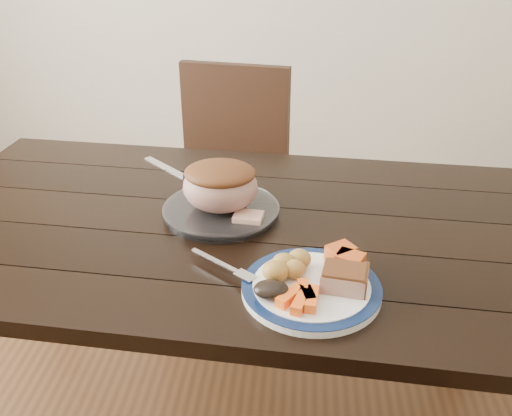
# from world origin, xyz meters

# --- Properties ---
(dining_table) EXTENTS (1.66, 1.02, 0.75)m
(dining_table) POSITION_xyz_m (-0.00, 0.00, 0.66)
(dining_table) COLOR black
(dining_table) RESTS_ON ground
(chair_far) EXTENTS (0.48, 0.49, 0.93)m
(chair_far) POSITION_xyz_m (-0.09, 0.74, 0.52)
(chair_far) COLOR black
(chair_far) RESTS_ON ground
(dinner_plate) EXTENTS (0.29, 0.29, 0.02)m
(dinner_plate) POSITION_xyz_m (0.21, -0.28, 0.76)
(dinner_plate) COLOR white
(dinner_plate) RESTS_ON dining_table
(plate_rim) EXTENTS (0.29, 0.29, 0.02)m
(plate_rim) POSITION_xyz_m (0.21, -0.28, 0.77)
(plate_rim) COLOR #0D1D42
(plate_rim) RESTS_ON dinner_plate
(serving_platter) EXTENTS (0.29, 0.29, 0.02)m
(serving_platter) POSITION_xyz_m (-0.01, 0.03, 0.76)
(serving_platter) COLOR white
(serving_platter) RESTS_ON dining_table
(pork_slice) EXTENTS (0.10, 0.08, 0.04)m
(pork_slice) POSITION_xyz_m (0.28, -0.29, 0.79)
(pork_slice) COLOR tan
(pork_slice) RESTS_ON dinner_plate
(roasted_potatoes) EXTENTS (0.10, 0.10, 0.05)m
(roasted_potatoes) POSITION_xyz_m (0.16, -0.25, 0.79)
(roasted_potatoes) COLOR gold
(roasted_potatoes) RESTS_ON dinner_plate
(carrot_batons) EXTENTS (0.09, 0.10, 0.02)m
(carrot_batons) POSITION_xyz_m (0.20, -0.34, 0.78)
(carrot_batons) COLOR #F95C14
(carrot_batons) RESTS_ON dinner_plate
(pumpkin_wedges) EXTENTS (0.09, 0.10, 0.04)m
(pumpkin_wedges) POSITION_xyz_m (0.29, -0.21, 0.79)
(pumpkin_wedges) COLOR #E85119
(pumpkin_wedges) RESTS_ON dinner_plate
(dark_mushroom) EXTENTS (0.07, 0.05, 0.03)m
(dark_mushroom) POSITION_xyz_m (0.14, -0.33, 0.79)
(dark_mushroom) COLOR black
(dark_mushroom) RESTS_ON dinner_plate
(fork) EXTENTS (0.15, 0.12, 0.00)m
(fork) POSITION_xyz_m (0.04, -0.23, 0.77)
(fork) COLOR silver
(fork) RESTS_ON dinner_plate
(roast_joint) EXTENTS (0.19, 0.16, 0.12)m
(roast_joint) POSITION_xyz_m (-0.01, 0.03, 0.83)
(roast_joint) COLOR #A97367
(roast_joint) RESTS_ON serving_platter
(cut_slice) EXTENTS (0.08, 0.06, 0.02)m
(cut_slice) POSITION_xyz_m (0.06, -0.02, 0.78)
(cut_slice) COLOR tan
(cut_slice) RESTS_ON serving_platter
(carving_knife) EXTENTS (0.25, 0.23, 0.01)m
(carving_knife) POSITION_xyz_m (-0.13, 0.23, 0.76)
(carving_knife) COLOR silver
(carving_knife) RESTS_ON dining_table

